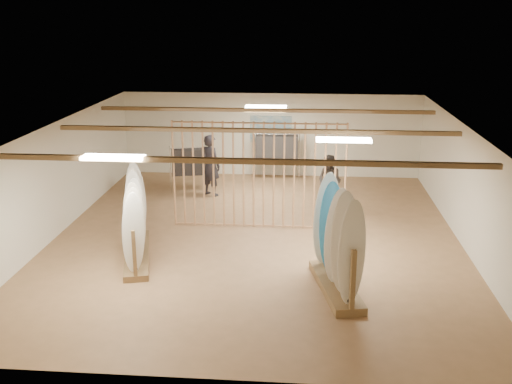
# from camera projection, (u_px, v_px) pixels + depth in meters

# --- Properties ---
(floor) EXTENTS (12.00, 12.00, 0.00)m
(floor) POSITION_uv_depth(u_px,v_px,m) (256.00, 238.00, 14.92)
(floor) COLOR #A0754D
(floor) RESTS_ON ground
(ceiling) EXTENTS (12.00, 12.00, 0.00)m
(ceiling) POSITION_uv_depth(u_px,v_px,m) (256.00, 127.00, 14.10)
(ceiling) COLOR gray
(ceiling) RESTS_ON ground
(wall_back) EXTENTS (12.00, 0.00, 12.00)m
(wall_back) POSITION_uv_depth(u_px,v_px,m) (271.00, 135.00, 20.23)
(wall_back) COLOR white
(wall_back) RESTS_ON ground
(wall_front) EXTENTS (12.00, 0.00, 12.00)m
(wall_front) POSITION_uv_depth(u_px,v_px,m) (222.00, 297.00, 8.79)
(wall_front) COLOR white
(wall_front) RESTS_ON ground
(wall_left) EXTENTS (0.00, 12.00, 12.00)m
(wall_left) POSITION_uv_depth(u_px,v_px,m) (56.00, 179.00, 14.91)
(wall_left) COLOR white
(wall_left) RESTS_ON ground
(wall_right) EXTENTS (0.00, 12.00, 12.00)m
(wall_right) POSITION_uv_depth(u_px,v_px,m) (467.00, 189.00, 14.11)
(wall_right) COLOR white
(wall_right) RESTS_ON ground
(ceiling_slats) EXTENTS (9.50, 6.12, 0.10)m
(ceiling_slats) POSITION_uv_depth(u_px,v_px,m) (256.00, 131.00, 14.13)
(ceiling_slats) COLOR brown
(ceiling_slats) RESTS_ON ground
(light_panels) EXTENTS (1.20, 0.35, 0.06)m
(light_panels) POSITION_uv_depth(u_px,v_px,m) (256.00, 130.00, 14.12)
(light_panels) COLOR white
(light_panels) RESTS_ON ground
(bamboo_partition) EXTENTS (4.45, 0.05, 2.78)m
(bamboo_partition) POSITION_uv_depth(u_px,v_px,m) (259.00, 175.00, 15.28)
(bamboo_partition) COLOR tan
(bamboo_partition) RESTS_ON ground
(poster) EXTENTS (1.40, 0.03, 0.90)m
(poster) POSITION_uv_depth(u_px,v_px,m) (271.00, 129.00, 20.15)
(poster) COLOR teal
(poster) RESTS_ON ground
(rack_left) EXTENTS (1.18, 2.77, 1.91)m
(rack_left) POSITION_uv_depth(u_px,v_px,m) (136.00, 231.00, 13.57)
(rack_left) COLOR brown
(rack_left) RESTS_ON floor
(rack_right) EXTENTS (1.08, 2.39, 2.21)m
(rack_right) POSITION_uv_depth(u_px,v_px,m) (337.00, 256.00, 11.94)
(rack_right) COLOR brown
(rack_right) RESTS_ON floor
(clothing_rack_a) EXTENTS (1.29, 0.61, 1.41)m
(clothing_rack_a) POSITION_uv_depth(u_px,v_px,m) (192.00, 162.00, 18.61)
(clothing_rack_a) COLOR silver
(clothing_rack_a) RESTS_ON floor
(clothing_rack_b) EXTENTS (1.50, 0.41, 1.60)m
(clothing_rack_b) POSITION_uv_depth(u_px,v_px,m) (277.00, 149.00, 19.75)
(clothing_rack_b) COLOR silver
(clothing_rack_b) RESTS_ON floor
(shopper_a) EXTENTS (0.94, 0.86, 2.14)m
(shopper_a) POSITION_uv_depth(u_px,v_px,m) (210.00, 161.00, 18.08)
(shopper_a) COLOR #242229
(shopper_a) RESTS_ON floor
(shopper_b) EXTENTS (1.06, 1.00, 1.73)m
(shopper_b) POSITION_uv_depth(u_px,v_px,m) (330.00, 178.00, 17.02)
(shopper_b) COLOR #312A26
(shopper_b) RESTS_ON floor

